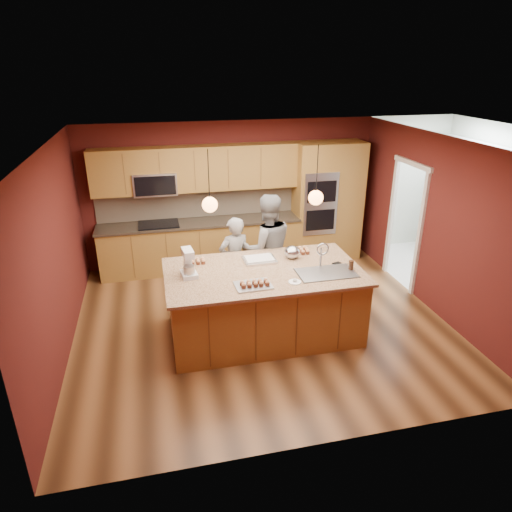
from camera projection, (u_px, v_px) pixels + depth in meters
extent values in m
plane|color=#442915|center=(261.00, 322.00, 6.99)|extent=(5.50, 5.50, 0.00)
plane|color=white|center=(262.00, 143.00, 5.93)|extent=(5.50, 5.50, 0.00)
plane|color=#4C1714|center=(231.00, 194.00, 8.70)|extent=(5.50, 0.00, 5.50)
plane|color=#4C1714|center=(326.00, 334.00, 4.22)|extent=(5.50, 0.00, 5.50)
plane|color=#4C1714|center=(55.00, 257.00, 5.89)|extent=(0.00, 5.00, 5.00)
plane|color=#4C1714|center=(435.00, 225.00, 7.03)|extent=(0.00, 5.00, 5.00)
cube|color=olive|center=(201.00, 246.00, 8.65)|extent=(3.70, 0.60, 0.90)
cube|color=black|center=(200.00, 223.00, 8.46)|extent=(3.74, 0.64, 0.04)
cube|color=#C1AB8E|center=(197.00, 202.00, 8.60)|extent=(3.70, 0.03, 0.56)
cube|color=olive|center=(196.00, 169.00, 8.18)|extent=(3.70, 0.36, 0.80)
cube|color=black|center=(159.00, 224.00, 8.28)|extent=(0.72, 0.52, 0.03)
cube|color=#A3A5AA|center=(155.00, 183.00, 8.10)|extent=(0.76, 0.40, 0.40)
cube|color=olive|center=(315.00, 203.00, 8.84)|extent=(0.80, 0.60, 2.30)
cube|color=#A3A5AA|center=(321.00, 204.00, 8.55)|extent=(0.66, 0.04, 1.20)
cube|color=olive|center=(346.00, 200.00, 8.97)|extent=(0.50, 0.60, 2.30)
plane|color=silver|center=(430.00, 267.00, 8.82)|extent=(2.60, 2.60, 0.00)
plane|color=beige|center=(484.00, 197.00, 8.47)|extent=(0.00, 2.70, 2.70)
cube|color=white|center=(481.00, 165.00, 8.20)|extent=(0.35, 2.40, 0.75)
cylinder|color=black|center=(209.00, 178.00, 5.64)|extent=(0.01, 0.01, 0.70)
sphere|color=#FF9549|center=(210.00, 205.00, 5.78)|extent=(0.20, 0.20, 0.20)
cylinder|color=black|center=(317.00, 172.00, 5.94)|extent=(0.01, 0.01, 0.70)
sphere|color=#FF9549|center=(316.00, 198.00, 6.08)|extent=(0.20, 0.20, 0.20)
cube|color=olive|center=(263.00, 303.00, 6.53)|extent=(2.62, 1.42, 0.96)
cube|color=#D8AD85|center=(264.00, 272.00, 6.33)|extent=(2.72, 1.52, 0.04)
cube|color=#A3A5AA|center=(326.00, 278.00, 6.28)|extent=(0.79, 0.46, 0.18)
imported|color=black|center=(235.00, 261.00, 7.29)|extent=(0.60, 0.47, 1.47)
imported|color=slate|center=(267.00, 249.00, 7.33)|extent=(0.89, 0.70, 1.80)
cube|color=silver|center=(189.00, 274.00, 6.14)|extent=(0.23, 0.28, 0.06)
cube|color=silver|center=(188.00, 260.00, 6.18)|extent=(0.11, 0.09, 0.26)
cube|color=silver|center=(188.00, 253.00, 6.04)|extent=(0.16, 0.28, 0.10)
cylinder|color=#B4B6BB|center=(189.00, 271.00, 6.08)|extent=(0.15, 0.15, 0.14)
cube|color=white|center=(259.00, 260.00, 6.63)|extent=(0.47, 0.35, 0.03)
cube|color=silver|center=(259.00, 259.00, 6.62)|extent=(0.41, 0.29, 0.02)
cube|color=#A3A5AA|center=(253.00, 285.00, 5.89)|extent=(0.48, 0.35, 0.02)
ellipsoid|color=#B4B6BB|center=(292.00, 252.00, 6.69)|extent=(0.23, 0.23, 0.20)
cylinder|color=white|center=(295.00, 282.00, 5.98)|extent=(0.17, 0.17, 0.01)
cylinder|color=#361F12|center=(351.00, 265.00, 6.32)|extent=(0.07, 0.07, 0.14)
cube|color=black|center=(337.00, 263.00, 6.54)|extent=(0.14, 0.10, 0.01)
cube|color=silver|center=(473.00, 251.00, 8.40)|extent=(0.71, 0.72, 0.90)
cube|color=silver|center=(447.00, 233.00, 9.06)|extent=(0.75, 0.77, 1.07)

